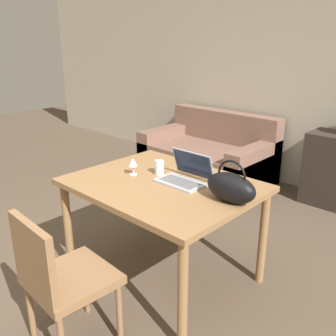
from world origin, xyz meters
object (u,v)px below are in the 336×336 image
(drinking_glass, at_px, (159,167))
(handbag, at_px, (231,187))
(chair, at_px, (59,276))
(wine_glass, at_px, (133,163))
(laptop, at_px, (186,174))
(couch, at_px, (208,156))

(drinking_glass, height_order, handbag, handbag)
(chair, relative_size, wine_glass, 6.81)
(laptop, relative_size, wine_glass, 2.72)
(laptop, distance_m, handbag, 0.43)
(wine_glass, relative_size, handbag, 0.37)
(couch, height_order, wine_glass, wine_glass)
(laptop, height_order, drinking_glass, laptop)
(laptop, bearing_deg, wine_glass, -155.80)
(couch, distance_m, handbag, 2.52)
(chair, height_order, drinking_glass, same)
(chair, xyz_separation_m, couch, (-1.14, 2.84, -0.22))
(laptop, relative_size, handbag, 1.02)
(laptop, distance_m, wine_glass, 0.41)
(drinking_glass, relative_size, wine_glass, 0.83)
(drinking_glass, height_order, wine_glass, wine_glass)
(chair, xyz_separation_m, laptop, (0.01, 1.03, 0.32))
(couch, bearing_deg, laptop, -57.27)
(couch, xyz_separation_m, wine_glass, (0.79, -1.97, 0.57))
(laptop, height_order, handbag, handbag)
(chair, xyz_separation_m, drinking_glass, (-0.23, 1.01, 0.32))
(drinking_glass, bearing_deg, wine_glass, -133.03)
(wine_glass, bearing_deg, laptop, 24.20)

